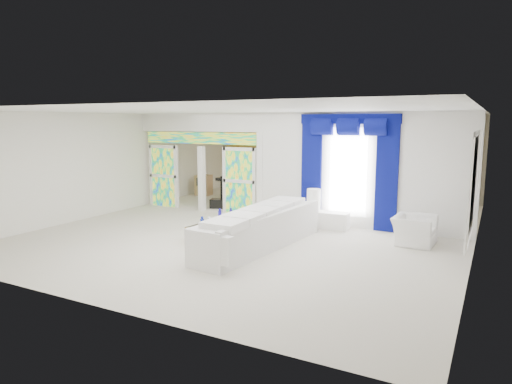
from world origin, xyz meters
The scene contains 22 objects.
floor centered at (0.00, 0.00, 0.00)m, with size 12.00×12.00×0.00m, color #B7AF9E.
dividing_wall centered at (2.15, 1.00, 1.50)m, with size 5.70×0.18×3.00m, color white.
dividing_header centered at (-2.85, 1.00, 2.73)m, with size 4.30×0.18×0.55m, color white.
stained_panel_left centered at (-4.28, 1.00, 1.00)m, with size 0.95×0.04×2.00m, color #994C3F.
stained_panel_right centered at (-1.42, 1.00, 1.00)m, with size 0.95×0.04×2.00m, color #994C3F.
stained_transom centered at (-2.85, 1.00, 2.25)m, with size 4.00×0.05×0.35m, color #994C3F.
window_pane centered at (1.90, 0.90, 1.45)m, with size 1.00×0.02×2.30m, color white.
blue_drape_left centered at (0.90, 0.87, 1.40)m, with size 0.55×0.10×2.80m, color #04074B.
blue_drape_right centered at (2.90, 0.87, 1.40)m, with size 0.55×0.10×2.80m, color #04074B.
blue_pelmet centered at (1.90, 0.87, 2.82)m, with size 2.60×0.12×0.25m, color #04074B.
wall_mirror centered at (4.94, -1.00, 1.55)m, with size 0.04×2.70×1.90m, color white.
gold_curtains centered at (0.00, 5.90, 1.50)m, with size 9.70×0.12×2.90m, color #B0782A.
white_sofa centered at (0.81, -1.95, 0.38)m, with size 0.85×3.97×0.76m, color silver.
coffee_table centered at (-0.54, -1.65, 0.18)m, with size 0.54×1.63×0.36m, color gold.
console_table centered at (1.41, 0.52, 0.21)m, with size 1.28×0.40×0.43m, color white.
table_lamp centered at (1.11, 0.52, 0.72)m, with size 0.36×0.36×0.58m, color white.
armchair centered at (3.76, -0.06, 0.32)m, with size 0.99×0.87×0.64m, color silver.
grand_piano centered at (-2.34, 3.19, 0.48)m, with size 1.44×1.89×0.95m, color black.
piano_bench centered at (-2.34, 1.59, 0.15)m, with size 0.88×0.34×0.29m, color black.
tv_console centered at (-4.42, 3.48, 0.38)m, with size 0.53×0.48×0.77m, color #A58652.
chandelier centered at (-2.30, 3.40, 2.65)m, with size 0.60×0.60×0.60m, color gold.
decanters centered at (-0.51, -1.65, 0.46)m, with size 0.18×1.29×0.28m.
Camera 1 is at (5.30, -10.64, 2.75)m, focal length 32.02 mm.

